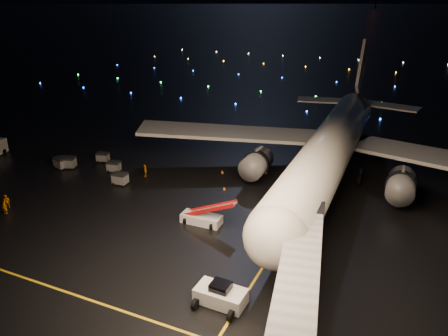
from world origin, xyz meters
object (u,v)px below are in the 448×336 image
(crew_b, at_px, (7,202))
(crew_a, at_px, (5,208))
(baggage_cart_0, at_px, (120,179))
(baggage_cart_1, at_px, (114,167))
(airliner, at_px, (337,118))
(belt_loader, at_px, (201,210))
(baggage_cart_2, at_px, (103,157))
(baggage_cart_4, at_px, (61,163))
(baggage_cart_3, at_px, (68,162))
(crew_c, at_px, (145,170))
(pushback_tug, at_px, (221,293))

(crew_b, bearing_deg, crew_a, -64.81)
(baggage_cart_0, bearing_deg, baggage_cart_1, 132.76)
(airliner, bearing_deg, belt_loader, -118.57)
(baggage_cart_2, bearing_deg, baggage_cart_4, -144.52)
(baggage_cart_3, bearing_deg, crew_a, -94.25)
(crew_c, height_order, baggage_cart_0, crew_c)
(crew_a, bearing_deg, airliner, 19.91)
(baggage_cart_2, height_order, baggage_cart_3, baggage_cart_3)
(crew_b, bearing_deg, baggage_cart_4, 90.10)
(crew_a, bearing_deg, belt_loader, -1.71)
(airliner, bearing_deg, baggage_cart_3, -160.58)
(airliner, height_order, baggage_cart_1, airliner)
(baggage_cart_3, bearing_deg, baggage_cart_4, -170.24)
(crew_c, height_order, baggage_cart_3, crew_c)
(baggage_cart_1, bearing_deg, crew_b, -119.02)
(baggage_cart_2, bearing_deg, crew_a, -102.49)
(airliner, xyz_separation_m, pushback_tug, (-2.99, -33.14, -7.57))
(crew_a, distance_m, baggage_cart_3, 15.29)
(belt_loader, relative_size, crew_c, 3.84)
(airliner, distance_m, baggage_cart_2, 36.67)
(baggage_cart_1, relative_size, baggage_cart_2, 1.04)
(pushback_tug, bearing_deg, crew_b, 171.72)
(crew_a, height_order, baggage_cart_1, crew_a)
(belt_loader, xyz_separation_m, baggage_cart_2, (-23.48, 11.40, -0.94))
(airliner, xyz_separation_m, crew_c, (-24.92, -11.91, -7.71))
(crew_b, height_order, baggage_cart_2, crew_b)
(pushback_tug, distance_m, baggage_cart_1, 34.36)
(airliner, height_order, crew_c, airliner)
(pushback_tug, distance_m, baggage_cart_4, 40.21)
(baggage_cart_2, bearing_deg, crew_c, -27.11)
(belt_loader, xyz_separation_m, baggage_cart_4, (-27.64, 6.53, -0.85))
(crew_a, bearing_deg, baggage_cart_0, 39.92)
(belt_loader, xyz_separation_m, baggage_cart_0, (-15.54, 5.27, -0.85))
(belt_loader, bearing_deg, baggage_cart_1, 154.41)
(airliner, relative_size, baggage_cart_2, 33.87)
(crew_b, distance_m, crew_c, 18.71)
(baggage_cart_1, bearing_deg, crew_c, -7.74)
(crew_b, distance_m, baggage_cart_2, 18.00)
(pushback_tug, distance_m, belt_loader, 14.50)
(belt_loader, bearing_deg, pushback_tug, -57.57)
(baggage_cart_4, bearing_deg, baggage_cart_3, 41.68)
(baggage_cart_3, bearing_deg, baggage_cart_1, -4.93)
(crew_a, bearing_deg, baggage_cart_4, 87.63)
(baggage_cart_0, bearing_deg, crew_b, -129.86)
(belt_loader, bearing_deg, baggage_cart_2, 152.93)
(baggage_cart_3, bearing_deg, crew_c, -8.59)
(crew_b, height_order, baggage_cart_1, crew_b)
(belt_loader, height_order, crew_a, belt_loader)
(baggage_cart_2, bearing_deg, crew_b, -105.64)
(baggage_cart_1, relative_size, baggage_cart_3, 0.89)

